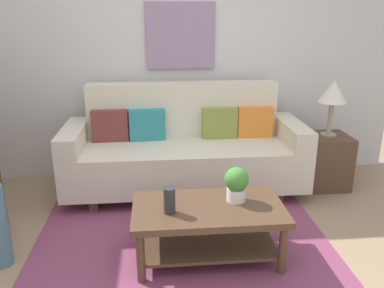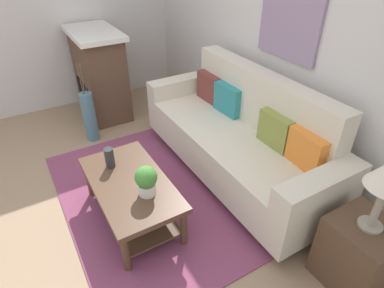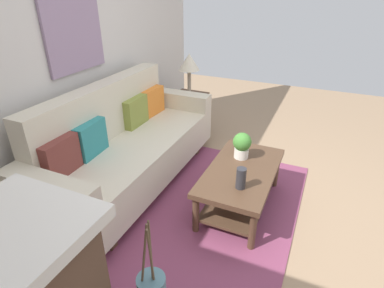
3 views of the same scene
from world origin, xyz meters
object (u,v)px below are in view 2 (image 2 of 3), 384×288
(throw_pillow_teal, at_px, (228,99))
(tabletop_vase, at_px, (110,158))
(couch, at_px, (238,138))
(side_table, at_px, (357,253))
(floor_vase, at_px, (90,117))
(framed_painting, at_px, (289,21))
(fireplace, at_px, (100,74))
(throw_pillow_olive, at_px, (276,130))
(throw_pillow_maroon, at_px, (210,87))
(throw_pillow_orange, at_px, (307,150))
(coffee_table, at_px, (131,191))
(potted_plant_tabletop, at_px, (146,180))

(throw_pillow_teal, bearing_deg, tabletop_vase, -83.15)
(couch, height_order, tabletop_vase, couch)
(side_table, bearing_deg, floor_vase, -159.05)
(framed_painting, bearing_deg, fireplace, -148.44)
(throw_pillow_olive, distance_m, fireplace, 2.59)
(couch, distance_m, throw_pillow_teal, 0.46)
(throw_pillow_maroon, bearing_deg, throw_pillow_olive, 0.00)
(throw_pillow_orange, bearing_deg, side_table, -12.50)
(coffee_table, bearing_deg, throw_pillow_olive, 77.70)
(tabletop_vase, height_order, potted_plant_tabletop, potted_plant_tabletop)
(throw_pillow_olive, height_order, coffee_table, throw_pillow_olive)
(throw_pillow_maroon, xyz_separation_m, floor_vase, (-0.69, -1.28, -0.37))
(tabletop_vase, bearing_deg, throw_pillow_maroon, 111.05)
(throw_pillow_olive, height_order, floor_vase, throw_pillow_olive)
(floor_vase, relative_size, framed_painting, 0.87)
(throw_pillow_olive, height_order, framed_painting, framed_painting)
(throw_pillow_olive, relative_size, coffee_table, 0.33)
(throw_pillow_maroon, height_order, coffee_table, throw_pillow_maroon)
(side_table, bearing_deg, throw_pillow_maroon, 175.81)
(side_table, height_order, framed_painting, framed_painting)
(throw_pillow_maroon, xyz_separation_m, throw_pillow_teal, (0.37, 0.00, 0.00))
(throw_pillow_olive, height_order, fireplace, fireplace)
(couch, xyz_separation_m, throw_pillow_maroon, (-0.74, 0.12, 0.25))
(throw_pillow_teal, height_order, floor_vase, throw_pillow_teal)
(potted_plant_tabletop, relative_size, side_table, 0.47)
(tabletop_vase, xyz_separation_m, potted_plant_tabletop, (0.50, 0.14, 0.05))
(throw_pillow_orange, xyz_separation_m, potted_plant_tabletop, (-0.45, -1.27, -0.11))
(fireplace, distance_m, framed_painting, 2.59)
(couch, distance_m, coffee_table, 1.22)
(throw_pillow_olive, xyz_separation_m, fireplace, (-2.42, -0.92, -0.09))
(throw_pillow_teal, xyz_separation_m, potted_plant_tabletop, (0.67, -1.27, -0.11))
(side_table, bearing_deg, couch, 178.52)
(tabletop_vase, height_order, framed_painting, framed_painting)
(fireplace, bearing_deg, framed_painting, 31.56)
(throw_pillow_olive, xyz_separation_m, floor_vase, (-1.81, -1.28, -0.37))
(coffee_table, xyz_separation_m, fireplace, (-2.13, 0.42, 0.27))
(couch, height_order, floor_vase, couch)
(throw_pillow_orange, relative_size, framed_painting, 0.50)
(tabletop_vase, bearing_deg, throw_pillow_orange, 56.01)
(couch, bearing_deg, side_table, -1.48)
(couch, xyz_separation_m, potted_plant_tabletop, (0.30, -1.14, 0.14))
(coffee_table, relative_size, side_table, 1.96)
(throw_pillow_teal, distance_m, throw_pillow_orange, 1.12)
(throw_pillow_orange, xyz_separation_m, fireplace, (-2.80, -0.92, -0.09))
(fireplace, bearing_deg, throw_pillow_maroon, 35.11)
(throw_pillow_maroon, height_order, fireplace, fireplace)
(tabletop_vase, bearing_deg, throw_pillow_olive, 67.73)
(potted_plant_tabletop, bearing_deg, throw_pillow_teal, 117.82)
(throw_pillow_maroon, height_order, side_table, throw_pillow_maroon)
(throw_pillow_maroon, xyz_separation_m, coffee_table, (0.82, -1.34, -0.37))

